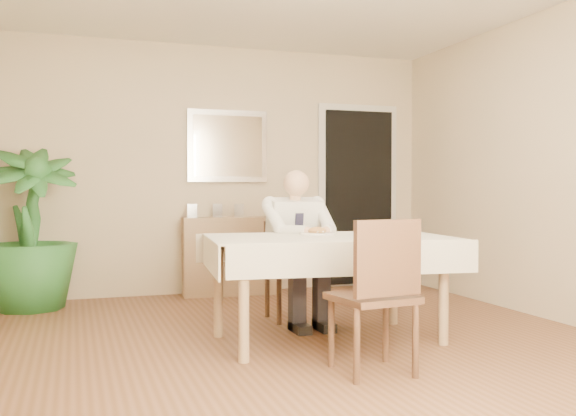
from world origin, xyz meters
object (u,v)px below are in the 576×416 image
object	(u,v)px
coffee_mug	(405,230)
chair_near	(379,288)
potted_palm	(30,228)
dining_table	(328,248)
chair_far	(289,264)
sideboard	(231,256)
seated_man	(300,239)

from	to	relation	value
coffee_mug	chair_near	bearing A→B (deg)	-127.90
chair_near	potted_palm	distance (m)	3.57
dining_table	chair_far	size ratio (longest dim) A/B	2.21
chair_near	coffee_mug	distance (m)	0.99
sideboard	potted_palm	bearing A→B (deg)	-168.52
chair_far	sideboard	size ratio (longest dim) A/B	0.82
sideboard	seated_man	bearing A→B (deg)	-79.72
dining_table	sideboard	size ratio (longest dim) A/B	1.81
chair_far	chair_near	xyz separation A→B (m)	(-0.05, -1.78, 0.06)
dining_table	seated_man	world-z (taller)	seated_man
chair_far	potted_palm	xyz separation A→B (m)	(-2.11, 1.12, 0.28)
coffee_mug	potted_palm	distance (m)	3.41
chair_far	chair_near	size ratio (longest dim) A/B	0.89
dining_table	potted_palm	distance (m)	2.90
chair_far	coffee_mug	bearing A→B (deg)	-69.87
potted_palm	sideboard	bearing A→B (deg)	7.18
dining_table	chair_near	world-z (taller)	chair_near
chair_far	dining_table	bearing A→B (deg)	-96.90
dining_table	chair_far	bearing A→B (deg)	95.90
chair_near	seated_man	bearing A→B (deg)	80.27
chair_near	sideboard	bearing A→B (deg)	84.45
dining_table	chair_far	xyz separation A→B (m)	(0.00, 0.87, -0.21)
seated_man	sideboard	world-z (taller)	seated_man
sideboard	dining_table	bearing A→B (deg)	-81.30
seated_man	potted_palm	size ratio (longest dim) A/B	0.84
chair_near	seated_man	size ratio (longest dim) A/B	0.74
potted_palm	dining_table	bearing A→B (deg)	-43.47
coffee_mug	sideboard	size ratio (longest dim) A/B	0.12
dining_table	sideboard	bearing A→B (deg)	100.31
chair_near	potted_palm	xyz separation A→B (m)	(-2.05, 2.91, 0.22)
seated_man	potted_palm	xyz separation A→B (m)	(-2.11, 1.40, 0.05)
dining_table	coffee_mug	world-z (taller)	coffee_mug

